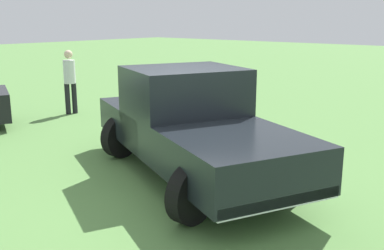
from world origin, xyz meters
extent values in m
plane|color=#5B8C47|center=(0.00, 0.00, 0.00)|extent=(80.00, 80.00, 0.00)
cylinder|color=black|center=(-0.30, 1.78, 0.40)|extent=(0.80, 0.22, 0.80)
cylinder|color=black|center=(1.10, 1.15, 0.40)|extent=(0.80, 0.22, 0.80)
cylinder|color=black|center=(-1.62, -1.14, 0.40)|extent=(0.80, 0.22, 0.80)
cylinder|color=black|center=(-0.23, -1.77, 0.40)|extent=(0.80, 0.22, 0.80)
cube|color=black|center=(0.36, 1.37, 0.74)|extent=(2.49, 2.58, 0.64)
cube|color=black|center=(-0.38, -0.27, 1.12)|extent=(2.33, 2.21, 1.40)
cube|color=slate|center=(-0.38, -0.27, 1.56)|extent=(2.09, 1.94, 0.48)
cube|color=black|center=(-0.80, -1.18, 0.72)|extent=(2.66, 2.94, 0.60)
cube|color=silver|center=(0.75, 2.23, 0.48)|extent=(1.65, 0.83, 0.16)
cylinder|color=black|center=(-1.91, -5.94, 0.43)|extent=(0.14, 0.14, 0.86)
cylinder|color=black|center=(-2.10, -5.89, 0.43)|extent=(0.14, 0.14, 0.86)
cylinder|color=silver|center=(-2.01, -5.92, 1.18)|extent=(0.38, 0.38, 0.64)
sphere|color=beige|center=(-2.01, -5.92, 1.66)|extent=(0.23, 0.23, 0.23)
camera|label=1|loc=(5.27, 4.68, 2.63)|focal=42.06mm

